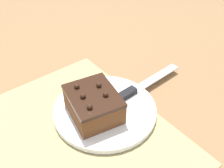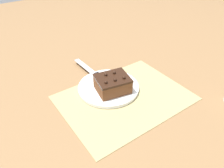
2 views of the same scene
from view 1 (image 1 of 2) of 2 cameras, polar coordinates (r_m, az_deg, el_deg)
The scene contains 5 objects.
ground_plane at distance 0.57m, azimuth -6.71°, elevation -10.84°, with size 3.00×3.00×0.00m, color olive.
placemat_woven at distance 0.57m, azimuth -6.72°, elevation -10.71°, with size 0.46×0.34×0.00m, color tan.
cake_plate at distance 0.60m, azimuth -1.53°, elevation -5.62°, with size 0.24×0.24×0.01m.
chocolate_cake at distance 0.57m, azimuth -4.06°, elevation -4.35°, with size 0.14×0.12×0.07m.
serving_knife at distance 0.64m, azimuth 5.03°, elevation -1.15°, with size 0.03×0.23×0.01m.
Camera 1 is at (-0.32, 0.17, 0.44)m, focal length 42.00 mm.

